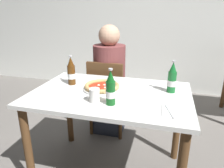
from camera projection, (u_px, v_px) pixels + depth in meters
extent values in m
cube|color=white|center=(146.00, 13.00, 3.42)|extent=(7.00, 0.10, 2.60)
cube|color=silver|center=(110.00, 94.00, 1.61)|extent=(1.20, 0.80, 0.03)
cylinder|color=brown|center=(28.00, 150.00, 1.56)|extent=(0.06, 0.06, 0.72)
cylinder|color=brown|center=(69.00, 110.00, 2.17)|extent=(0.06, 0.06, 0.72)
cylinder|color=brown|center=(178.00, 124.00, 1.91)|extent=(0.06, 0.06, 0.72)
cube|color=brown|center=(110.00, 95.00, 2.38)|extent=(0.41, 0.41, 0.04)
cube|color=brown|center=(105.00, 82.00, 2.14)|extent=(0.38, 0.05, 0.40)
cylinder|color=brown|center=(127.00, 109.00, 2.56)|extent=(0.04, 0.04, 0.41)
cylinder|color=brown|center=(101.00, 105.00, 2.65)|extent=(0.04, 0.04, 0.41)
cylinder|color=brown|center=(120.00, 122.00, 2.25)|extent=(0.04, 0.04, 0.41)
cylinder|color=brown|center=(91.00, 118.00, 2.34)|extent=(0.04, 0.04, 0.41)
cube|color=#2D3342|center=(110.00, 112.00, 2.43)|extent=(0.32, 0.28, 0.45)
cylinder|color=brown|center=(109.00, 71.00, 2.26)|extent=(0.34, 0.34, 0.55)
sphere|color=tan|center=(109.00, 35.00, 2.13)|extent=(0.22, 0.22, 0.22)
cylinder|color=white|center=(102.00, 89.00, 1.66)|extent=(0.30, 0.30, 0.01)
cylinder|color=#AD2D19|center=(102.00, 87.00, 1.66)|extent=(0.21, 0.21, 0.01)
torus|color=tan|center=(102.00, 86.00, 1.65)|extent=(0.28, 0.28, 0.03)
sphere|color=silver|center=(99.00, 86.00, 1.69)|extent=(0.02, 0.02, 0.02)
sphere|color=silver|center=(105.00, 88.00, 1.63)|extent=(0.02, 0.02, 0.02)
sphere|color=silver|center=(104.00, 85.00, 1.70)|extent=(0.02, 0.02, 0.02)
cylinder|color=#14591E|center=(111.00, 93.00, 1.37)|extent=(0.06, 0.06, 0.16)
cone|color=#14591E|center=(111.00, 76.00, 1.33)|extent=(0.05, 0.05, 0.07)
cylinder|color=#B7B7BC|center=(111.00, 69.00, 1.32)|extent=(0.03, 0.03, 0.01)
cylinder|color=white|center=(111.00, 94.00, 1.38)|extent=(0.07, 0.07, 0.04)
cylinder|color=#512D0F|center=(71.00, 75.00, 1.75)|extent=(0.06, 0.06, 0.16)
cone|color=#512D0F|center=(71.00, 61.00, 1.72)|extent=(0.05, 0.05, 0.07)
cylinder|color=#B7B7BC|center=(70.00, 56.00, 1.70)|extent=(0.03, 0.03, 0.01)
cylinder|color=white|center=(72.00, 76.00, 1.76)|extent=(0.07, 0.07, 0.04)
cylinder|color=#196B2D|center=(172.00, 82.00, 1.58)|extent=(0.06, 0.06, 0.16)
cone|color=#196B2D|center=(173.00, 67.00, 1.54)|extent=(0.05, 0.05, 0.07)
cylinder|color=#B7B7BC|center=(174.00, 61.00, 1.53)|extent=(0.03, 0.03, 0.01)
cylinder|color=white|center=(172.00, 83.00, 1.59)|extent=(0.07, 0.07, 0.04)
cube|color=white|center=(166.00, 111.00, 1.30)|extent=(0.20, 0.20, 0.00)
cube|color=silver|center=(169.00, 111.00, 1.30)|extent=(0.07, 0.19, 0.00)
cube|color=silver|center=(163.00, 110.00, 1.31)|extent=(0.02, 0.17, 0.00)
cylinder|color=white|center=(94.00, 95.00, 1.42)|extent=(0.07, 0.07, 0.09)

